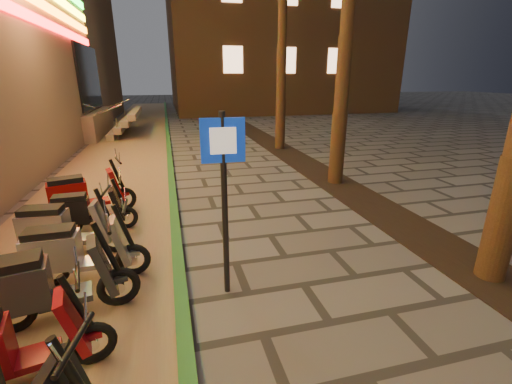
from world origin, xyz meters
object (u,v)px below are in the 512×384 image
object	(u,v)px
scooter_9	(62,228)
scooter_11	(82,194)
scooter_6	(1,349)
scooter_8	(73,252)
scooter_10	(85,211)
pedestrian_sign	(224,182)
scooter_7	(42,286)

from	to	relation	value
scooter_9	scooter_11	xyz separation A→B (m)	(-0.03, 1.72, 0.02)
scooter_6	scooter_11	xyz separation A→B (m)	(-0.18, 4.42, 0.05)
scooter_8	scooter_10	world-z (taller)	scooter_8
pedestrian_sign	scooter_8	bearing A→B (deg)	161.85
pedestrian_sign	scooter_6	distance (m)	2.75
scooter_7	scooter_11	bearing A→B (deg)	82.70
scooter_8	scooter_10	distance (m)	1.78
scooter_8	scooter_11	distance (m)	2.65
scooter_11	scooter_10	bearing A→B (deg)	-92.61
pedestrian_sign	scooter_6	world-z (taller)	pedestrian_sign
scooter_7	scooter_11	xyz separation A→B (m)	(-0.26, 3.48, -0.01)
scooter_8	scooter_11	xyz separation A→B (m)	(-0.40, 2.62, 0.02)
scooter_7	scooter_8	xyz separation A→B (m)	(0.14, 0.86, -0.03)
scooter_7	scooter_9	xyz separation A→B (m)	(-0.23, 1.76, -0.03)
scooter_8	scooter_11	bearing A→B (deg)	97.54
scooter_8	scooter_10	size ratio (longest dim) A/B	1.11
pedestrian_sign	scooter_9	xyz separation A→B (m)	(-2.43, 1.65, -1.09)
pedestrian_sign	scooter_8	world-z (taller)	pedestrian_sign
scooter_7	scooter_9	size ratio (longest dim) A/B	1.05
scooter_6	scooter_8	world-z (taller)	scooter_8
scooter_10	scooter_11	distance (m)	0.88
pedestrian_sign	scooter_11	xyz separation A→B (m)	(-2.47, 3.37, -1.08)
scooter_9	scooter_10	size ratio (longest dim) A/B	1.12
pedestrian_sign	scooter_11	bearing A→B (deg)	127.95
scooter_7	scooter_10	bearing A→B (deg)	79.60
pedestrian_sign	scooter_9	bearing A→B (deg)	147.57
scooter_7	pedestrian_sign	bearing A→B (deg)	-8.67
scooter_9	scooter_10	xyz separation A→B (m)	(0.17, 0.86, -0.05)
scooter_9	scooter_11	size ratio (longest dim) A/B	0.97
pedestrian_sign	scooter_8	distance (m)	2.45
scooter_9	scooter_8	bearing A→B (deg)	-62.76
scooter_7	scooter_8	world-z (taller)	scooter_7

